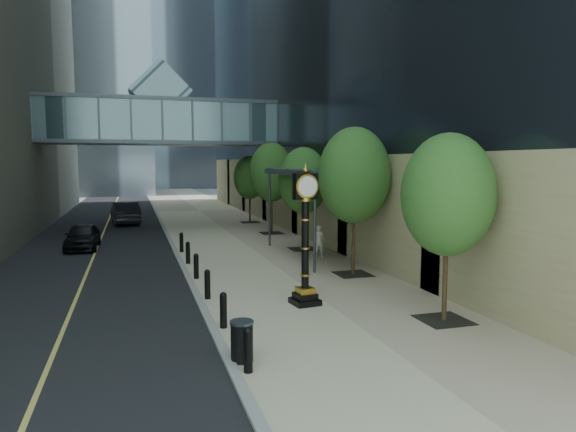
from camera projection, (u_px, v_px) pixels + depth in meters
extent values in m
plane|color=gray|center=(380.00, 378.00, 11.15)|extent=(320.00, 320.00, 0.00)
cube|color=black|center=(111.00, 213.00, 47.21)|extent=(8.00, 180.00, 0.02)
cube|color=#C0B393|center=(199.00, 211.00, 49.51)|extent=(8.00, 180.00, 0.06)
cube|color=gray|center=(156.00, 212.00, 48.36)|extent=(0.25, 180.00, 0.07)
cube|color=#98ABBF|center=(124.00, 44.00, 120.29)|extent=(22.00, 22.00, 65.00)
cube|color=#476B71|center=(161.00, 122.00, 36.16)|extent=(17.00, 4.00, 3.00)
cube|color=#383F44|center=(161.00, 143.00, 36.31)|extent=(17.00, 4.20, 0.25)
cube|color=#383F44|center=(160.00, 101.00, 36.01)|extent=(17.00, 4.20, 0.25)
cube|color=#476B71|center=(160.00, 92.00, 35.95)|extent=(4.24, 3.00, 4.24)
cube|color=#383F44|center=(314.00, 172.00, 25.05)|extent=(3.00, 8.00, 0.25)
cube|color=#476B71|center=(314.00, 169.00, 25.04)|extent=(2.80, 7.80, 0.06)
cylinder|color=#383F44|center=(315.00, 224.00, 21.37)|extent=(0.12, 0.12, 4.20)
cylinder|color=#383F44|center=(270.00, 209.00, 28.42)|extent=(0.12, 0.12, 4.20)
cylinder|color=black|center=(248.00, 352.00, 11.27)|extent=(0.20, 0.20, 0.90)
cylinder|color=black|center=(223.00, 312.00, 14.32)|extent=(0.20, 0.20, 0.90)
cylinder|color=black|center=(207.00, 286.00, 17.36)|extent=(0.20, 0.20, 0.90)
cylinder|color=black|center=(196.00, 267.00, 20.41)|extent=(0.20, 0.20, 0.90)
cylinder|color=black|center=(188.00, 254.00, 23.46)|extent=(0.20, 0.20, 0.90)
cylinder|color=black|center=(182.00, 243.00, 26.50)|extent=(0.20, 0.20, 0.90)
cube|color=black|center=(444.00, 320.00, 15.04)|extent=(1.40, 1.40, 0.02)
cylinder|color=#452E1D|center=(445.00, 272.00, 14.89)|extent=(0.14, 0.14, 2.90)
ellipsoid|color=#315A21|center=(448.00, 195.00, 14.65)|extent=(2.66, 2.66, 3.54)
cube|color=black|center=(353.00, 274.00, 21.22)|extent=(1.40, 1.40, 0.02)
cylinder|color=#452E1D|center=(353.00, 236.00, 21.06)|extent=(0.14, 0.14, 3.21)
ellipsoid|color=#315A21|center=(354.00, 175.00, 20.80)|extent=(2.94, 2.94, 3.92)
cube|color=black|center=(303.00, 249.00, 27.41)|extent=(1.40, 1.40, 0.02)
cylinder|color=#452E1D|center=(303.00, 222.00, 27.26)|extent=(0.14, 0.14, 2.88)
ellipsoid|color=#315A21|center=(303.00, 181.00, 27.03)|extent=(2.64, 2.64, 3.52)
cube|color=black|center=(272.00, 233.00, 33.60)|extent=(1.40, 1.40, 0.02)
cylinder|color=#452E1D|center=(272.00, 209.00, 33.44)|extent=(0.14, 0.14, 3.14)
ellipsoid|color=#315A21|center=(271.00, 172.00, 33.19)|extent=(2.87, 2.87, 3.83)
cube|color=black|center=(250.00, 222.00, 39.79)|extent=(1.40, 1.40, 0.02)
cylinder|color=#452E1D|center=(250.00, 205.00, 39.65)|extent=(0.14, 0.14, 2.72)
ellipsoid|color=#315A21|center=(250.00, 178.00, 39.43)|extent=(2.49, 2.49, 3.33)
cube|color=black|center=(305.00, 301.00, 16.74)|extent=(0.94, 0.94, 0.19)
cube|color=black|center=(305.00, 296.00, 16.72)|extent=(0.73, 0.73, 0.19)
cube|color=gold|center=(305.00, 290.00, 16.70)|extent=(0.58, 0.58, 0.19)
cylinder|color=black|center=(305.00, 244.00, 16.55)|extent=(0.24, 0.24, 2.88)
cube|color=black|center=(305.00, 186.00, 16.35)|extent=(0.82, 0.39, 0.84)
cylinder|color=white|center=(304.00, 186.00, 16.51)|extent=(0.65, 0.13, 0.65)
cylinder|color=white|center=(307.00, 187.00, 16.20)|extent=(0.65, 0.13, 0.65)
sphere|color=gold|center=(305.00, 170.00, 16.30)|extent=(0.19, 0.19, 0.19)
cylinder|color=black|center=(242.00, 342.00, 11.91)|extent=(0.67, 0.67, 0.90)
imported|color=beige|center=(319.00, 241.00, 25.14)|extent=(0.65, 0.52, 1.57)
imported|color=black|center=(83.00, 236.00, 27.67)|extent=(1.75, 4.11, 1.38)
imported|color=black|center=(125.00, 213.00, 39.04)|extent=(2.36, 5.27, 1.68)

